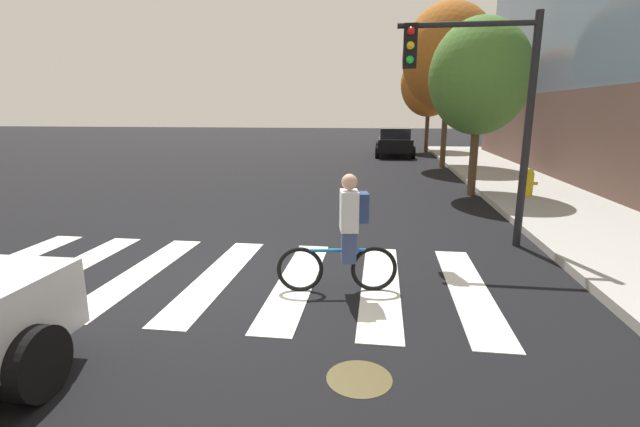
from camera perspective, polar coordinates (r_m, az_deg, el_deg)
ground_plane at (r=7.21m, az=-13.17°, el=-7.87°), size 120.00×120.00×0.00m
crosswalk_stripes at (r=7.20m, az=-12.97°, el=-7.84°), size 8.11×3.52×0.01m
manhole_cover at (r=4.62m, az=5.02°, el=-20.17°), size 0.64×0.64×0.01m
sedan_mid at (r=25.97m, az=9.49°, el=9.04°), size 2.13×4.51×1.56m
cyclist at (r=6.24m, az=3.38°, el=-2.66°), size 1.70×0.39×1.69m
traffic_light_near at (r=8.83m, az=20.09°, el=14.42°), size 2.47×0.28×4.20m
fire_hydrant at (r=14.01m, az=25.14°, el=3.59°), size 0.33×0.22×0.78m
street_tree_near at (r=14.27m, az=19.67°, el=16.06°), size 2.89×2.89×5.14m
street_tree_mid at (r=21.11m, az=16.08°, el=18.59°), size 3.96×3.96×7.04m
street_tree_far at (r=28.75m, az=13.76°, el=15.76°), size 3.40×3.40×6.04m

